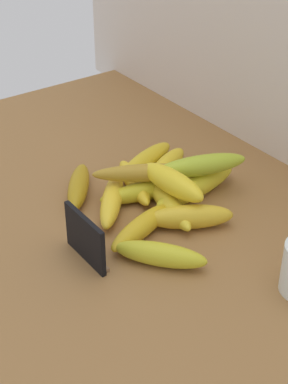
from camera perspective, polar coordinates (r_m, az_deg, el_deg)
name	(u,v)px	position (r cm, az deg, el deg)	size (l,w,h in cm)	color
counter_top	(107,210)	(115.36, -3.48, -1.71)	(110.00, 76.00, 3.00)	olive
chalkboard_sign	(86,240)	(99.34, -5.44, -4.42)	(11.00, 1.80, 8.40)	black
banana_0	(165,167)	(121.88, 2.00, 2.32)	(15.69, 3.95, 3.95)	yellow
banana_1	(190,217)	(107.35, 4.31, -2.30)	(15.15, 4.30, 4.30)	gold
banana_2	(160,254)	(98.99, 1.53, -5.81)	(15.29, 3.91, 3.91)	gold
banana_3	(196,186)	(115.80, 4.83, 0.53)	(20.36, 4.27, 4.27)	yellow
banana_4	(134,182)	(117.47, -0.93, 0.91)	(16.39, 3.41, 3.41)	yellow
banana_5	(141,227)	(105.10, -0.27, -3.28)	(15.85, 3.65, 3.65)	gold
banana_6	(79,186)	(116.54, -6.08, 0.53)	(15.40, 3.75, 3.75)	#AB8515
banana_7	(111,200)	(112.05, -3.04, -0.78)	(17.56, 3.69, 3.69)	yellow
banana_8	(168,202)	(111.65, 2.20, -0.89)	(18.91, 3.70, 3.70)	yellow
banana_9	(151,190)	(114.89, 0.61, 0.22)	(19.92, 3.75, 3.75)	gold
banana_10	(146,161)	(123.74, 0.14, 2.87)	(17.09, 4.03, 4.03)	gold
banana_11	(172,182)	(109.66, 2.64, 0.93)	(15.00, 4.39, 4.39)	yellow
banana_12	(149,173)	(113.24, 0.46, 1.80)	(20.91, 3.35, 3.35)	#B08626
banana_13	(201,165)	(114.47, 5.32, 2.48)	(17.67, 3.90, 3.90)	#A8BD2B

